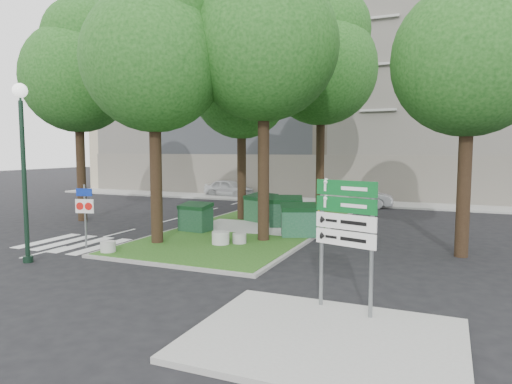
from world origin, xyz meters
The scene contains 26 objects.
ground centered at (0.00, 0.00, 0.00)m, with size 120.00×120.00×0.00m, color black.
median_island centered at (0.50, 8.00, 0.06)m, with size 6.00×16.00×0.12m, color #1E4C15.
median_kerb centered at (0.50, 8.00, 0.05)m, with size 6.30×16.30×0.10m, color gray.
sidewalk_corner centered at (6.50, -3.50, 0.06)m, with size 5.00×4.00×0.12m, color #999993.
building_sidewalk centered at (0.00, 18.50, 0.06)m, with size 42.00×3.00×0.12m, color #999993.
zebra_crossing centered at (-3.75, 1.50, 0.01)m, with size 5.00×3.00×0.01m, color silver.
apartment_building centered at (0.00, 26.00, 8.00)m, with size 41.00×12.00×16.00m, color #BFAF8F.
tree_median_near_left centered at (-1.41, 2.56, 7.32)m, with size 5.20×5.20×10.53m.
tree_median_near_right centered at (2.09, 4.56, 7.99)m, with size 5.60×5.60×11.46m.
tree_median_mid centered at (-0.91, 9.06, 6.98)m, with size 4.80×4.80×9.99m.
tree_median_far centered at (2.29, 12.06, 8.32)m, with size 5.80×5.80×11.93m.
tree_street_left centered at (-8.41, 6.06, 7.65)m, with size 5.40×5.40×11.00m.
tree_street_right centered at (9.09, 5.06, 6.98)m, with size 5.00×5.00×10.06m.
dumpster_a centered at (-1.42, 5.19, 0.70)m, with size 1.38×1.03×1.22m.
dumpster_b centered at (0.18, 8.64, 0.77)m, with size 1.75×1.53×1.36m.
dumpster_c centered at (1.78, 7.74, 0.79)m, with size 1.75×1.47×1.39m.
dumpster_d centered at (3.00, 5.82, 0.76)m, with size 1.70×1.47×1.32m.
bollard_left centered at (-2.10, 0.50, 0.30)m, with size 0.50×0.50×0.36m, color #ADACA7.
bollard_right centered at (1.42, 3.56, 0.30)m, with size 0.51×0.51×0.37m, color #9C9B97.
bollard_mid centered at (0.84, 3.15, 0.35)m, with size 0.64×0.64×0.46m, color #AEAFA9.
litter_bin centered at (2.78, 9.12, 0.45)m, with size 0.38×0.38×0.66m, color yellow.
street_lamp centered at (-3.80, -1.28, 3.55)m, with size 0.45×0.45×5.65m.
traffic_sign_pole centered at (-3.71, 1.18, 1.49)m, with size 0.68×0.23×2.33m.
directional_sign centered at (6.55, -2.00, 2.01)m, with size 1.37×0.45×2.84m.
car_white centered at (-6.81, 19.21, 0.66)m, with size 1.56×3.89×1.32m, color silver.
car_silver centered at (3.50, 17.03, 0.64)m, with size 1.35×3.87×1.28m, color #AEAFB6.
Camera 1 is at (8.54, -11.61, 3.63)m, focal length 32.00 mm.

